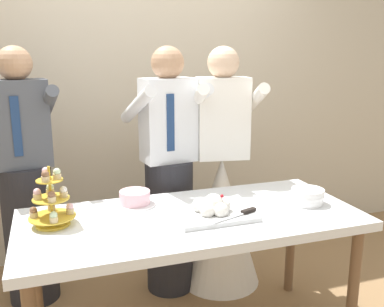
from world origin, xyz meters
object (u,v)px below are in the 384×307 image
(dessert_table, at_px, (192,228))
(person_groom, at_px, (169,186))
(main_cake_tray, at_px, (213,209))
(person_bride, at_px, (221,204))
(person_guest, at_px, (26,192))
(plate_stack, at_px, (307,196))
(cupcake_stand, at_px, (51,203))
(round_cake, at_px, (135,199))

(dessert_table, distance_m, person_groom, 0.63)
(main_cake_tray, distance_m, person_bride, 0.75)
(person_guest, bearing_deg, plate_stack, -28.31)
(cupcake_stand, relative_size, main_cake_tray, 0.71)
(dessert_table, relative_size, round_cake, 7.50)
(person_bride, relative_size, person_guest, 1.00)
(dessert_table, relative_size, person_guest, 1.08)
(main_cake_tray, xyz_separation_m, person_bride, (0.32, 0.64, -0.23))
(cupcake_stand, relative_size, person_bride, 0.18)
(round_cake, xyz_separation_m, person_guest, (-0.60, 0.53, -0.07))
(person_guest, bearing_deg, person_groom, -9.97)
(dessert_table, height_order, main_cake_tray, main_cake_tray)
(person_groom, relative_size, person_guest, 1.00)
(plate_stack, distance_m, person_groom, 0.92)
(main_cake_tray, bearing_deg, person_groom, 94.45)
(round_cake, height_order, person_guest, person_guest)
(plate_stack, xyz_separation_m, person_guest, (-1.53, 0.83, -0.07))
(cupcake_stand, bearing_deg, person_bride, 23.88)
(cupcake_stand, bearing_deg, round_cake, 18.96)
(plate_stack, height_order, person_groom, person_groom)
(dessert_table, height_order, person_bride, person_bride)
(plate_stack, xyz_separation_m, person_bride, (-0.26, 0.64, -0.24))
(person_groom, bearing_deg, person_bride, -4.57)
(round_cake, relative_size, person_guest, 0.14)
(cupcake_stand, xyz_separation_m, plate_stack, (1.38, -0.14, -0.07))
(dessert_table, xyz_separation_m, round_cake, (-0.26, 0.25, 0.11))
(dessert_table, relative_size, plate_stack, 9.42)
(plate_stack, relative_size, round_cake, 0.80)
(dessert_table, bearing_deg, round_cake, 135.43)
(round_cake, bearing_deg, dessert_table, -44.57)
(main_cake_tray, relative_size, person_guest, 0.26)
(main_cake_tray, height_order, person_bride, person_bride)
(person_groom, bearing_deg, main_cake_tray, -85.55)
(cupcake_stand, distance_m, plate_stack, 1.39)
(person_bride, distance_m, person_guest, 1.29)
(person_groom, xyz_separation_m, person_bride, (0.37, -0.03, -0.16))
(person_groom, height_order, person_guest, same)
(plate_stack, xyz_separation_m, person_groom, (-0.63, 0.67, -0.07))
(dessert_table, distance_m, person_guest, 1.16)
(plate_stack, bearing_deg, main_cake_tray, -179.40)
(main_cake_tray, bearing_deg, cupcake_stand, 169.60)
(person_groom, bearing_deg, cupcake_stand, -145.07)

